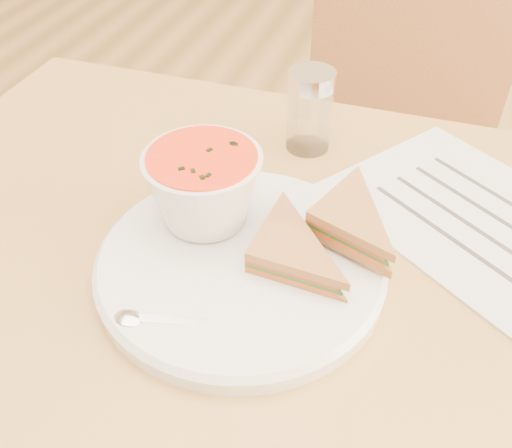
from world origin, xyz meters
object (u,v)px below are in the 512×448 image
at_px(soup_bowl, 204,191).
at_px(condiment_shaker, 310,111).
at_px(dining_table, 267,435).
at_px(chair_far, 408,184).
at_px(plate, 241,264).

relative_size(soup_bowl, condiment_shaker, 1.14).
bearing_deg(dining_table, condiment_shaker, 94.88).
xyz_separation_m(dining_table, chair_far, (0.12, 0.56, 0.10)).
bearing_deg(condiment_shaker, plate, -91.79).
xyz_separation_m(chair_far, soup_bowl, (-0.20, -0.54, 0.34)).
height_order(dining_table, chair_far, chair_far).
height_order(plate, soup_bowl, soup_bowl).
distance_m(plate, soup_bowl, 0.09).
bearing_deg(soup_bowl, condiment_shaker, 72.66).
bearing_deg(plate, condiment_shaker, 88.21).
distance_m(chair_far, soup_bowl, 0.67).
relative_size(dining_table, chair_far, 1.06).
xyz_separation_m(soup_bowl, condiment_shaker, (0.06, 0.20, -0.00)).
bearing_deg(plate, soup_bowl, 142.06).
height_order(dining_table, condiment_shaker, condiment_shaker).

